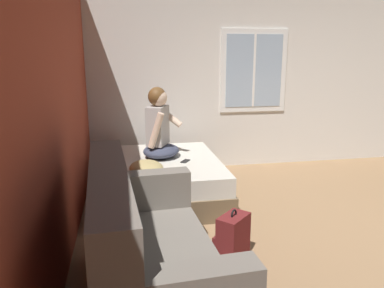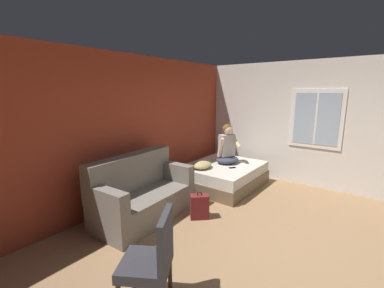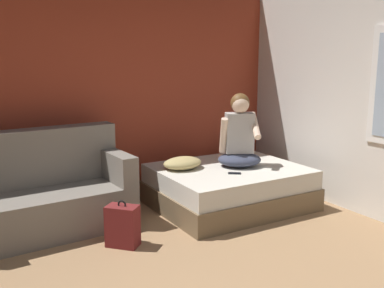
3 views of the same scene
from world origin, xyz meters
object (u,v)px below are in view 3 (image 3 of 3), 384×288
Objects in this scene: person_seated at (239,137)px; throw_pillow at (182,163)px; cell_phone at (235,173)px; backpack at (123,226)px; bed at (229,187)px; couch at (45,194)px.

throw_pillow is (-0.67, 0.21, -0.29)m from person_seated.
throw_pillow is 0.64m from cell_phone.
backpack is 1.27m from throw_pillow.
bed is 0.62m from person_seated.
throw_pillow is (1.57, -0.11, 0.16)m from couch.
cell_phone reaches higher than bed.
bed is 0.99× the size of couch.
person_seated is 1.91× the size of backpack.
person_seated is 1.86m from backpack.
cell_phone is (0.40, -0.49, -0.07)m from throw_pillow.
bed is 1.97× the size of person_seated.
cell_phone is at bearing 6.97° from backpack.
throw_pillow is at bearing -105.35° from cell_phone.
cell_phone is (-0.26, -0.28, -0.35)m from person_seated.
throw_pillow is at bearing 33.14° from backpack.
throw_pillow is (-0.52, 0.22, 0.31)m from bed.
bed is 0.39m from cell_phone.
person_seated is 0.75m from throw_pillow.
person_seated is 0.52m from cell_phone.
couch is 0.97m from backpack.
bed is at bearing -8.92° from couch.
person_seated is 1.82× the size of throw_pillow.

